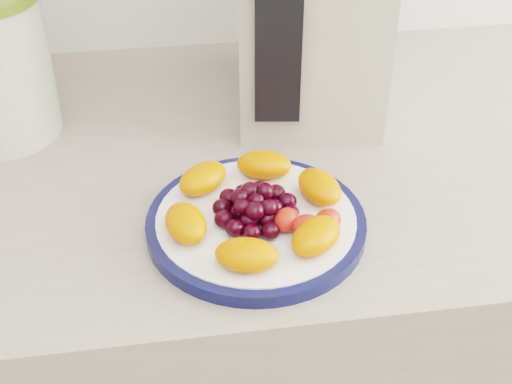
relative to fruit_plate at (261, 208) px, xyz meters
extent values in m
cube|color=gray|center=(-0.04, 0.16, -0.48)|extent=(3.50, 0.60, 0.90)
cylinder|color=#0F143E|center=(0.00, 0.00, -0.02)|extent=(0.23, 0.23, 0.01)
cylinder|color=white|center=(0.00, 0.00, -0.02)|extent=(0.21, 0.21, 0.02)
cube|color=black|center=(0.04, 0.15, 0.13)|extent=(0.05, 0.03, 0.23)
ellipsoid|color=#F75707|center=(0.07, 0.03, 0.00)|extent=(0.06, 0.07, 0.03)
ellipsoid|color=#F75707|center=(0.02, 0.08, 0.00)|extent=(0.07, 0.05, 0.03)
ellipsoid|color=#F75707|center=(-0.05, 0.06, 0.00)|extent=(0.07, 0.07, 0.03)
ellipsoid|color=#F75707|center=(-0.08, -0.01, 0.00)|extent=(0.05, 0.07, 0.03)
ellipsoid|color=#F75707|center=(-0.02, -0.07, 0.00)|extent=(0.07, 0.05, 0.03)
ellipsoid|color=#F75707|center=(0.05, -0.05, 0.00)|extent=(0.07, 0.07, 0.03)
ellipsoid|color=black|center=(0.00, 0.00, -0.01)|extent=(0.02, 0.02, 0.02)
ellipsoid|color=black|center=(0.01, 0.00, 0.00)|extent=(0.02, 0.02, 0.02)
ellipsoid|color=black|center=(0.00, 0.02, 0.00)|extent=(0.02, 0.02, 0.02)
ellipsoid|color=black|center=(-0.01, 0.02, -0.01)|extent=(0.02, 0.02, 0.02)
ellipsoid|color=black|center=(-0.02, 0.00, -0.01)|extent=(0.02, 0.02, 0.02)
ellipsoid|color=black|center=(-0.01, -0.01, 0.00)|extent=(0.02, 0.02, 0.02)
ellipsoid|color=black|center=(0.00, -0.01, 0.00)|extent=(0.02, 0.02, 0.02)
ellipsoid|color=black|center=(0.03, 0.01, 0.00)|extent=(0.02, 0.02, 0.02)
ellipsoid|color=black|center=(0.02, 0.03, 0.00)|extent=(0.02, 0.02, 0.02)
ellipsoid|color=black|center=(0.00, 0.04, 0.00)|extent=(0.02, 0.02, 0.02)
ellipsoid|color=black|center=(-0.01, 0.04, -0.01)|extent=(0.02, 0.02, 0.02)
ellipsoid|color=black|center=(-0.03, 0.03, 0.00)|extent=(0.02, 0.02, 0.02)
ellipsoid|color=black|center=(-0.04, 0.01, 0.00)|extent=(0.02, 0.02, 0.02)
ellipsoid|color=black|center=(-0.04, -0.01, 0.00)|extent=(0.02, 0.02, 0.02)
ellipsoid|color=black|center=(-0.03, -0.02, 0.00)|extent=(0.02, 0.02, 0.02)
ellipsoid|color=black|center=(-0.01, -0.03, -0.01)|extent=(0.02, 0.02, 0.02)
ellipsoid|color=black|center=(0.00, -0.03, 0.00)|extent=(0.02, 0.02, 0.02)
ellipsoid|color=black|center=(0.02, -0.02, -0.01)|extent=(0.02, 0.02, 0.02)
ellipsoid|color=black|center=(0.03, -0.01, -0.01)|extent=(0.02, 0.02, 0.02)
ellipsoid|color=black|center=(0.00, 0.00, 0.01)|extent=(0.02, 0.02, 0.02)
ellipsoid|color=black|center=(0.01, 0.02, 0.01)|extent=(0.02, 0.02, 0.02)
ellipsoid|color=black|center=(-0.01, 0.02, 0.01)|extent=(0.02, 0.02, 0.02)
ellipsoid|color=black|center=(-0.02, 0.01, 0.01)|extent=(0.02, 0.02, 0.02)
ellipsoid|color=black|center=(-0.02, 0.00, 0.01)|extent=(0.02, 0.02, 0.02)
ellipsoid|color=black|center=(-0.01, -0.01, 0.01)|extent=(0.02, 0.02, 0.02)
ellipsoid|color=black|center=(0.01, -0.01, 0.01)|extent=(0.02, 0.02, 0.02)
ellipsoid|color=red|center=(0.04, -0.03, 0.00)|extent=(0.03, 0.03, 0.02)
ellipsoid|color=red|center=(0.06, -0.03, 0.00)|extent=(0.04, 0.04, 0.02)
ellipsoid|color=red|center=(0.05, -0.05, 0.00)|extent=(0.04, 0.04, 0.02)
ellipsoid|color=red|center=(0.02, -0.02, 0.00)|extent=(0.04, 0.04, 0.02)
camera|label=1|loc=(-0.09, -0.57, 0.46)|focal=50.00mm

